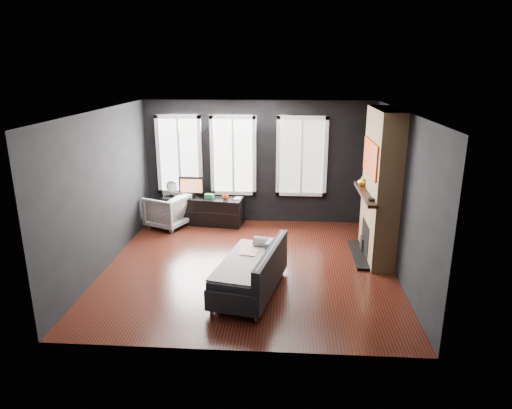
# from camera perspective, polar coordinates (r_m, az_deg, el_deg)

# --- Properties ---
(floor) EXTENTS (5.00, 5.00, 0.00)m
(floor) POSITION_cam_1_polar(r_m,az_deg,el_deg) (8.13, -0.85, -7.70)
(floor) COLOR black
(floor) RESTS_ON ground
(ceiling) EXTENTS (5.00, 5.00, 0.00)m
(ceiling) POSITION_cam_1_polar(r_m,az_deg,el_deg) (7.42, -0.95, 11.61)
(ceiling) COLOR white
(ceiling) RESTS_ON ground
(wall_back) EXTENTS (5.00, 0.02, 2.70)m
(wall_back) POSITION_cam_1_polar(r_m,az_deg,el_deg) (10.09, 0.28, 5.28)
(wall_back) COLOR black
(wall_back) RESTS_ON ground
(wall_left) EXTENTS (0.02, 5.00, 2.70)m
(wall_left) POSITION_cam_1_polar(r_m,az_deg,el_deg) (8.25, -18.47, 1.74)
(wall_left) COLOR black
(wall_left) RESTS_ON ground
(wall_right) EXTENTS (0.02, 5.00, 2.70)m
(wall_right) POSITION_cam_1_polar(r_m,az_deg,el_deg) (7.87, 17.56, 1.11)
(wall_right) COLOR black
(wall_right) RESTS_ON ground
(windows) EXTENTS (4.00, 0.16, 1.76)m
(windows) POSITION_cam_1_polar(r_m,az_deg,el_deg) (9.93, -2.36, 11.09)
(windows) COLOR white
(windows) RESTS_ON wall_back
(fireplace) EXTENTS (0.70, 1.62, 2.70)m
(fireplace) POSITION_cam_1_polar(r_m,az_deg,el_deg) (8.39, 15.32, 2.26)
(fireplace) COLOR #93724C
(fireplace) RESTS_ON floor
(sofa) EXTENTS (1.24, 1.93, 0.77)m
(sofa) POSITION_cam_1_polar(r_m,az_deg,el_deg) (7.11, -0.78, -8.08)
(sofa) COLOR #242426
(sofa) RESTS_ON floor
(stripe_pillow) EXTENTS (0.14, 0.31, 0.30)m
(stripe_pillow) POSITION_cam_1_polar(r_m,az_deg,el_deg) (7.39, 1.68, -5.66)
(stripe_pillow) COLOR gray
(stripe_pillow) RESTS_ON sofa
(armchair) EXTENTS (0.97, 1.00, 0.80)m
(armchair) POSITION_cam_1_polar(r_m,az_deg,el_deg) (10.11, -11.02, -0.58)
(armchair) COLOR silver
(armchair) RESTS_ON floor
(media_console) EXTENTS (1.81, 0.78, 0.60)m
(media_console) POSITION_cam_1_polar(r_m,az_deg,el_deg) (10.25, -6.53, -0.71)
(media_console) COLOR black
(media_console) RESTS_ON floor
(monitor) EXTENTS (0.57, 0.13, 0.51)m
(monitor) POSITION_cam_1_polar(r_m,az_deg,el_deg) (10.18, -8.06, 2.36)
(monitor) COLOR black
(monitor) RESTS_ON media_console
(desk_fan) EXTENTS (0.30, 0.30, 0.35)m
(desk_fan) POSITION_cam_1_polar(r_m,az_deg,el_deg) (10.35, -10.49, 2.04)
(desk_fan) COLOR #A3A3A3
(desk_fan) RESTS_ON media_console
(mug) EXTENTS (0.16, 0.15, 0.13)m
(mug) POSITION_cam_1_polar(r_m,az_deg,el_deg) (9.96, -3.85, 1.03)
(mug) COLOR red
(mug) RESTS_ON media_console
(book) EXTENTS (0.16, 0.04, 0.22)m
(book) POSITION_cam_1_polar(r_m,az_deg,el_deg) (10.00, -2.73, 1.38)
(book) COLOR tan
(book) RESTS_ON media_console
(storage_box) EXTENTS (0.22, 0.16, 0.11)m
(storage_box) POSITION_cam_1_polar(r_m,az_deg,el_deg) (10.04, -5.83, 1.04)
(storage_box) COLOR #266D3C
(storage_box) RESTS_ON media_console
(mantel_vase) EXTENTS (0.23, 0.23, 0.18)m
(mantel_vase) POSITION_cam_1_polar(r_m,az_deg,el_deg) (8.78, 13.16, 2.85)
(mantel_vase) COLOR yellow
(mantel_vase) RESTS_ON fireplace
(mantel_clock) EXTENTS (0.17, 0.17, 0.04)m
(mantel_clock) POSITION_cam_1_polar(r_m,az_deg,el_deg) (7.85, 14.23, 0.59)
(mantel_clock) COLOR black
(mantel_clock) RESTS_ON fireplace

